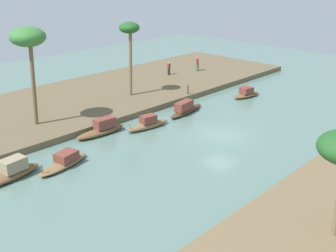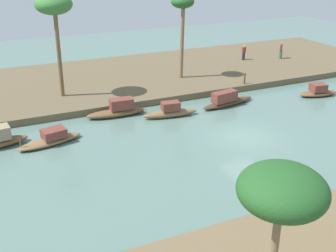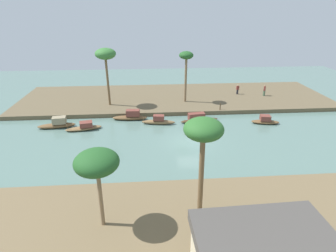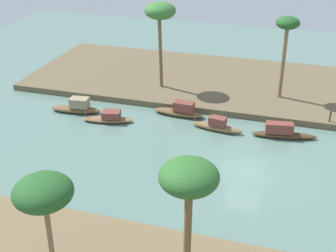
{
  "view_description": "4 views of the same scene",
  "coord_description": "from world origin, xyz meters",
  "px_view_note": "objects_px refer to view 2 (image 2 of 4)",
  "views": [
    {
      "loc": [
        25.56,
        18.63,
        12.84
      ],
      "look_at": [
        2.9,
        -3.17,
        0.75
      ],
      "focal_mm": 44.45,
      "sensor_mm": 36.0,
      "label": 1
    },
    {
      "loc": [
        14.82,
        20.65,
        11.81
      ],
      "look_at": [
        4.7,
        -2.11,
        0.83
      ],
      "focal_mm": 44.02,
      "sensor_mm": 36.0,
      "label": 2
    },
    {
      "loc": [
        4.45,
        27.52,
        13.82
      ],
      "look_at": [
        2.04,
        -3.33,
        0.55
      ],
      "focal_mm": 30.36,
      "sensor_mm": 36.0,
      "label": 3
    },
    {
      "loc": [
        -2.55,
        26.92,
        16.94
      ],
      "look_at": [
        6.65,
        -3.58,
        0.72
      ],
      "focal_mm": 48.81,
      "sensor_mm": 36.0,
      "label": 4
    }
  ],
  "objects_px": {
    "sampan_upstream_small": "(51,139)",
    "sampan_open_hull": "(118,110)",
    "sampan_downstream_large": "(170,112)",
    "sampan_with_tall_canopy": "(318,92)",
    "mooring_post": "(245,79)",
    "palm_tree_left_near": "(182,8)",
    "person_on_near_bank": "(281,52)",
    "palm_tree_left_far": "(54,7)",
    "sampan_midstream": "(227,100)",
    "person_by_mooring": "(244,53)",
    "palm_tree_right_tall": "(282,192)"
  },
  "relations": [
    {
      "from": "sampan_upstream_small",
      "to": "palm_tree_left_near",
      "type": "xyz_separation_m",
      "value": [
        -13.2,
        -8.04,
        6.48
      ]
    },
    {
      "from": "palm_tree_right_tall",
      "to": "sampan_open_hull",
      "type": "bearing_deg",
      "value": -92.71
    },
    {
      "from": "mooring_post",
      "to": "palm_tree_left_far",
      "type": "distance_m",
      "value": 16.91
    },
    {
      "from": "palm_tree_right_tall",
      "to": "sampan_downstream_large",
      "type": "bearing_deg",
      "value": -103.99
    },
    {
      "from": "sampan_upstream_small",
      "to": "person_by_mooring",
      "type": "distance_m",
      "value": 24.79
    },
    {
      "from": "sampan_upstream_small",
      "to": "sampan_downstream_large",
      "type": "relative_size",
      "value": 1.02
    },
    {
      "from": "person_on_near_bank",
      "to": "palm_tree_left_far",
      "type": "relative_size",
      "value": 0.21
    },
    {
      "from": "palm_tree_left_far",
      "to": "palm_tree_left_near",
      "type": "bearing_deg",
      "value": -176.02
    },
    {
      "from": "sampan_upstream_small",
      "to": "sampan_with_tall_canopy",
      "type": "height_order",
      "value": "sampan_with_tall_canopy"
    },
    {
      "from": "person_on_near_bank",
      "to": "person_by_mooring",
      "type": "relative_size",
      "value": 1.11
    },
    {
      "from": "sampan_open_hull",
      "to": "mooring_post",
      "type": "bearing_deg",
      "value": -170.49
    },
    {
      "from": "sampan_with_tall_canopy",
      "to": "person_on_near_bank",
      "type": "distance_m",
      "value": 10.59
    },
    {
      "from": "mooring_post",
      "to": "palm_tree_right_tall",
      "type": "height_order",
      "value": "palm_tree_right_tall"
    },
    {
      "from": "sampan_upstream_small",
      "to": "mooring_post",
      "type": "distance_m",
      "value": 17.99
    },
    {
      "from": "person_by_mooring",
      "to": "sampan_downstream_large",
      "type": "bearing_deg",
      "value": -153.88
    },
    {
      "from": "person_on_near_bank",
      "to": "palm_tree_left_far",
      "type": "distance_m",
      "value": 24.76
    },
    {
      "from": "sampan_open_hull",
      "to": "palm_tree_right_tall",
      "type": "bearing_deg",
      "value": 90.53
    },
    {
      "from": "sampan_upstream_small",
      "to": "sampan_open_hull",
      "type": "xyz_separation_m",
      "value": [
        -5.37,
        -2.82,
        0.12
      ]
    },
    {
      "from": "sampan_downstream_large",
      "to": "sampan_open_hull",
      "type": "bearing_deg",
      "value": -19.33
    },
    {
      "from": "mooring_post",
      "to": "palm_tree_left_near",
      "type": "xyz_separation_m",
      "value": [
        4.29,
        -3.89,
        5.81
      ]
    },
    {
      "from": "sampan_downstream_large",
      "to": "palm_tree_left_near",
      "type": "distance_m",
      "value": 10.41
    },
    {
      "from": "person_on_near_bank",
      "to": "palm_tree_left_near",
      "type": "relative_size",
      "value": 0.23
    },
    {
      "from": "sampan_with_tall_canopy",
      "to": "sampan_downstream_large",
      "type": "bearing_deg",
      "value": 6.44
    },
    {
      "from": "sampan_upstream_small",
      "to": "sampan_open_hull",
      "type": "bearing_deg",
      "value": -164.5
    },
    {
      "from": "person_by_mooring",
      "to": "mooring_post",
      "type": "height_order",
      "value": "person_by_mooring"
    },
    {
      "from": "person_on_near_bank",
      "to": "mooring_post",
      "type": "distance_m",
      "value": 10.37
    },
    {
      "from": "sampan_upstream_small",
      "to": "palm_tree_right_tall",
      "type": "distance_m",
      "value": 18.07
    },
    {
      "from": "sampan_open_hull",
      "to": "person_on_near_bank",
      "type": "relative_size",
      "value": 2.64
    },
    {
      "from": "sampan_with_tall_canopy",
      "to": "sampan_open_hull",
      "type": "bearing_deg",
      "value": 1.35
    },
    {
      "from": "sampan_with_tall_canopy",
      "to": "palm_tree_left_near",
      "type": "distance_m",
      "value": 13.64
    },
    {
      "from": "palm_tree_left_far",
      "to": "sampan_upstream_small",
      "type": "bearing_deg",
      "value": 73.07
    },
    {
      "from": "mooring_post",
      "to": "palm_tree_left_far",
      "type": "bearing_deg",
      "value": -11.57
    },
    {
      "from": "sampan_downstream_large",
      "to": "palm_tree_left_far",
      "type": "relative_size",
      "value": 0.54
    },
    {
      "from": "sampan_midstream",
      "to": "sampan_with_tall_canopy",
      "type": "relative_size",
      "value": 1.42
    },
    {
      "from": "sampan_downstream_large",
      "to": "sampan_with_tall_canopy",
      "type": "distance_m",
      "value": 13.42
    },
    {
      "from": "sampan_open_hull",
      "to": "sampan_upstream_small",
      "type": "bearing_deg",
      "value": 30.91
    },
    {
      "from": "palm_tree_left_near",
      "to": "palm_tree_right_tall",
      "type": "bearing_deg",
      "value": 70.62
    },
    {
      "from": "sampan_midstream",
      "to": "sampan_with_tall_canopy",
      "type": "height_order",
      "value": "sampan_midstream"
    },
    {
      "from": "sampan_upstream_small",
      "to": "palm_tree_left_near",
      "type": "bearing_deg",
      "value": -160.83
    },
    {
      "from": "person_on_near_bank",
      "to": "palm_tree_right_tall",
      "type": "bearing_deg",
      "value": 175.27
    },
    {
      "from": "sampan_downstream_large",
      "to": "palm_tree_left_far",
      "type": "distance_m",
      "value": 11.6
    },
    {
      "from": "sampan_upstream_small",
      "to": "sampan_midstream",
      "type": "height_order",
      "value": "sampan_midstream"
    },
    {
      "from": "sampan_upstream_small",
      "to": "palm_tree_left_far",
      "type": "bearing_deg",
      "value": -119.1
    },
    {
      "from": "palm_tree_left_far",
      "to": "person_on_near_bank",
      "type": "bearing_deg",
      "value": -173.33
    },
    {
      "from": "sampan_open_hull",
      "to": "person_by_mooring",
      "type": "bearing_deg",
      "value": -149.99
    },
    {
      "from": "sampan_open_hull",
      "to": "sampan_with_tall_canopy",
      "type": "height_order",
      "value": "sampan_open_hull"
    },
    {
      "from": "person_by_mooring",
      "to": "palm_tree_right_tall",
      "type": "height_order",
      "value": "palm_tree_right_tall"
    },
    {
      "from": "person_on_near_bank",
      "to": "mooring_post",
      "type": "relative_size",
      "value": 1.78
    },
    {
      "from": "person_by_mooring",
      "to": "mooring_post",
      "type": "distance_m",
      "value": 8.45
    },
    {
      "from": "palm_tree_left_near",
      "to": "person_on_near_bank",
      "type": "bearing_deg",
      "value": -171.04
    }
  ]
}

